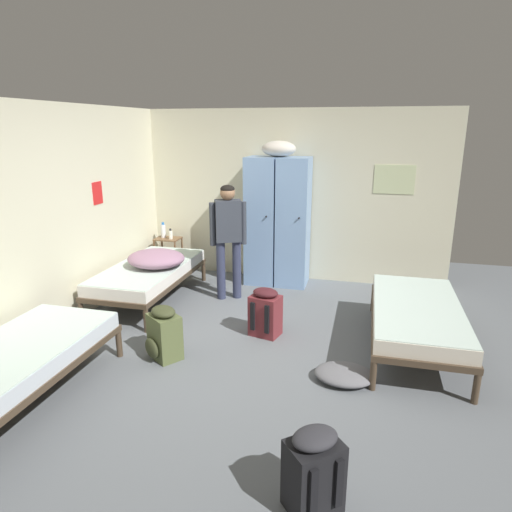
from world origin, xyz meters
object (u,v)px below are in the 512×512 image
object	(u,v)px
bed_left_rear	(149,273)
clothes_pile_grey	(344,374)
shelf_unit	(169,252)
bed_right	(417,314)
backpack_black	(313,471)
locker_bank	(278,219)
water_bottle	(163,231)
backpack_maroon	(266,313)
bedding_heap	(156,259)
person_traveler	(228,231)
backpack_olive	(164,334)
bed_left_front	(12,361)
lotion_bottle	(171,234)

from	to	relation	value
bed_left_rear	clothes_pile_grey	xyz separation A→B (m)	(2.67, -1.41, -0.32)
shelf_unit	bed_right	size ratio (longest dim) A/B	0.30
backpack_black	locker_bank	bearing A→B (deg)	104.57
water_bottle	backpack_maroon	xyz separation A→B (m)	(2.08, -1.81, -0.42)
bedding_heap	clothes_pile_grey	xyz separation A→B (m)	(2.53, -1.37, -0.54)
shelf_unit	backpack_maroon	distance (m)	2.68
person_traveler	backpack_olive	xyz separation A→B (m)	(-0.13, -1.75, -0.67)
bed_right	shelf_unit	bearing A→B (deg)	154.38
bed_left_front	backpack_olive	size ratio (longest dim) A/B	3.45
shelf_unit	backpack_olive	bearing A→B (deg)	-66.23
bed_right	bed_left_front	bearing A→B (deg)	-151.04
person_traveler	backpack_olive	world-z (taller)	person_traveler
bed_left_rear	backpack_olive	distance (m)	1.67
water_bottle	backpack_maroon	size ratio (longest dim) A/B	0.44
locker_bank	backpack_maroon	distance (m)	1.92
locker_bank	backpack_maroon	bearing A→B (deg)	-82.46
locker_bank	bed_left_front	bearing A→B (deg)	-113.15
lotion_bottle	bed_left_front	bearing A→B (deg)	-87.08
backpack_black	backpack_maroon	bearing A→B (deg)	109.78
locker_bank	backpack_olive	bearing A→B (deg)	-104.06
clothes_pile_grey	bed_right	bearing A→B (deg)	51.19
bed_left_rear	water_bottle	bearing A→B (deg)	105.75
backpack_maroon	backpack_black	world-z (taller)	same
bedding_heap	water_bottle	distance (m)	1.29
water_bottle	backpack_maroon	distance (m)	2.79
backpack_maroon	backpack_black	xyz separation A→B (m)	(0.81, -2.26, 0.00)
person_traveler	lotion_bottle	xyz separation A→B (m)	(-1.19, 0.78, -0.29)
bed_left_rear	backpack_maroon	world-z (taller)	backpack_maroon
bed_left_rear	water_bottle	xyz separation A→B (m)	(-0.33, 1.17, 0.30)
bed_right	clothes_pile_grey	size ratio (longest dim) A/B	3.50
shelf_unit	bed_right	bearing A→B (deg)	-25.62
bed_right	bedding_heap	bearing A→B (deg)	170.45
lotion_bottle	clothes_pile_grey	world-z (taller)	lotion_bottle
shelf_unit	backpack_black	distance (m)	4.93
lotion_bottle	backpack_olive	size ratio (longest dim) A/B	0.30
bed_left_rear	bed_left_front	bearing A→B (deg)	-90.00
lotion_bottle	backpack_olive	xyz separation A→B (m)	(1.06, -2.52, -0.38)
clothes_pile_grey	backpack_black	bearing A→B (deg)	-94.11
bedding_heap	shelf_unit	bearing A→B (deg)	108.05
water_bottle	clothes_pile_grey	size ratio (longest dim) A/B	0.45
bed_right	clothes_pile_grey	distance (m)	1.12
bedding_heap	person_traveler	distance (m)	1.01
bedding_heap	backpack_maroon	distance (m)	1.76
water_bottle	lotion_bottle	bearing A→B (deg)	-21.80
bed_left_front	backpack_maroon	bearing A→B (deg)	45.50
person_traveler	clothes_pile_grey	distance (m)	2.55
bed_left_rear	bedding_heap	distance (m)	0.26
bedding_heap	backpack_black	bearing A→B (deg)	-49.77
bed_left_rear	bedding_heap	xyz separation A→B (m)	(0.14, -0.03, 0.22)
water_bottle	bed_left_rear	bearing A→B (deg)	-74.25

